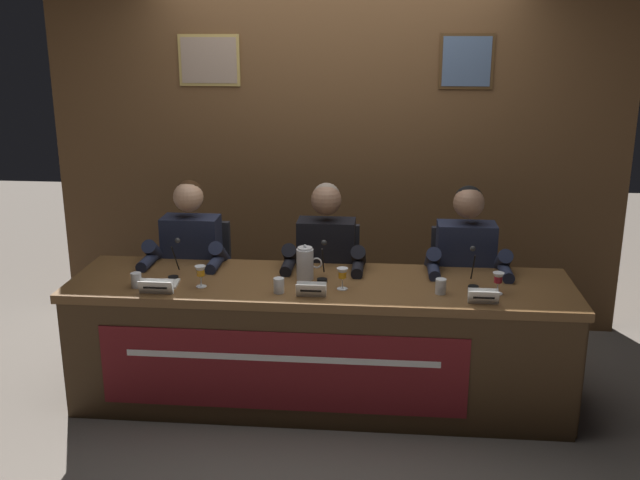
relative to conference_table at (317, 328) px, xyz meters
The scene contains 23 objects.
ground_plane 0.52m from the conference_table, 87.11° to the left, with size 12.00×12.00×0.00m, color #70665B.
wall_back_panelled 1.58m from the conference_table, 89.79° to the left, with size 4.11×0.14×2.60m.
conference_table is the anchor object (origin of this frame).
chair_left 1.09m from the conference_table, 142.67° to the left, with size 0.44×0.44×0.91m.
panelist_left 1.00m from the conference_table, 152.01° to the left, with size 0.51×0.48×1.24m.
nameplate_left 0.94m from the conference_table, 168.77° to the right, with size 0.19×0.06×0.08m.
juice_glass_left 0.74m from the conference_table, behind, with size 0.06×0.06×0.12m.
water_cup_left 1.06m from the conference_table, behind, with size 0.06×0.06×0.08m.
microphone_left 0.91m from the conference_table, behind, with size 0.06×0.17×0.22m.
chair_center 0.66m from the conference_table, 89.53° to the left, with size 0.44×0.44×0.91m.
panelist_center 0.51m from the conference_table, 89.33° to the left, with size 0.51×0.48×1.24m.
nameplate_center 0.32m from the conference_table, 98.00° to the right, with size 0.16×0.06×0.08m.
juice_glass_center 0.36m from the conference_table, ahead, with size 0.06×0.06×0.12m.
water_cup_center 0.36m from the conference_table, 154.20° to the right, with size 0.06×0.06×0.08m.
microphone_center 0.35m from the conference_table, 82.47° to the left, with size 0.06×0.17×0.22m.
chair_right 1.10m from the conference_table, 36.99° to the left, with size 0.44×0.44×0.91m.
panelist_right 1.01m from the conference_table, 27.70° to the left, with size 0.51×0.48×1.24m.
nameplate_right 0.96m from the conference_table, 10.30° to the right, with size 0.16×0.06×0.08m.
juice_glass_right 1.05m from the conference_table, ahead, with size 0.06×0.06×0.12m.
water_cup_right 0.74m from the conference_table, ahead, with size 0.06×0.06×0.08m.
microphone_right 0.94m from the conference_table, ahead, with size 0.06×0.17×0.22m.
water_pitcher_central 0.38m from the conference_table, 120.03° to the left, with size 0.15×0.10×0.21m.
document_stack_left 0.94m from the conference_table, behind, with size 0.22×0.17×0.01m.
Camera 1 is at (0.37, -3.99, 2.18)m, focal length 41.20 mm.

